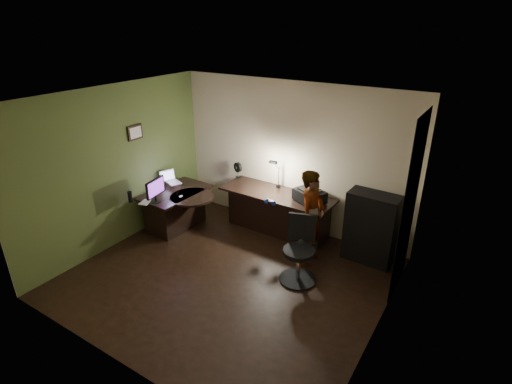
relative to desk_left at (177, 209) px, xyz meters
The scene contains 27 objects.
floor 1.94m from the desk_left, 24.61° to the right, with size 4.50×4.00×0.01m, color black.
ceiling 3.02m from the desk_left, 24.61° to the right, with size 4.50×4.00×0.01m, color silver.
wall_back 2.33m from the desk_left, 34.99° to the left, with size 4.50×0.01×2.70m, color #C8B793.
wall_front 3.43m from the desk_left, 58.25° to the right, with size 4.50×0.01×2.70m, color #C8B793.
wall_left 1.37m from the desk_left, 123.44° to the right, with size 0.01×4.00×2.70m, color #C8B793.
wall_right 4.18m from the desk_left, 11.25° to the right, with size 0.01×4.00×2.70m, color #C8B793.
green_wall_overlay 1.36m from the desk_left, 122.68° to the right, with size 0.00×4.00×2.70m, color #4D5E2A.
arched_doorway 4.09m from the desk_left, ahead, with size 0.01×0.90×2.60m, color black.
french_door 4.24m from the desk_left, 18.70° to the right, with size 0.02×0.92×2.10m, color white.
framed_picture 1.60m from the desk_left, 144.94° to the right, with size 0.04×0.30×0.25m, color black.
desk_left is the anchor object (origin of this frame).
desk_right 1.85m from the desk_left, 26.47° to the left, with size 2.08×0.73×0.78m, color black.
cabinet 3.49m from the desk_left, 13.73° to the left, with size 0.78×0.39×1.18m, color black.
laptop_stand 0.47m from the desk_left, 139.58° to the left, with size 0.21×0.18×0.09m, color silver.
laptop 0.60m from the desk_left, 139.58° to the left, with size 0.31×0.29×0.21m, color silver.
monitor 0.71m from the desk_left, 88.64° to the right, with size 0.09×0.47×0.31m, color black.
mouse 0.47m from the desk_left, 26.91° to the right, with size 0.06×0.09×0.03m, color silver.
phone 0.50m from the desk_left, 55.95° to the right, with size 0.06×0.12×0.01m, color black.
pen 0.38m from the desk_left, 29.83° to the right, with size 0.01×0.14×0.01m, color black.
speaker 0.93m from the desk_left, 115.93° to the right, with size 0.07×0.07×0.19m, color black.
notepad 0.73m from the desk_left, 100.80° to the right, with size 0.16×0.23×0.01m, color silver.
desk_fan 1.39m from the desk_left, 58.78° to the left, with size 0.19×0.11×0.30m, color black.
headphones 1.89m from the desk_left, 11.16° to the left, with size 0.18×0.08×0.09m, color #1D399C.
printer 2.50m from the desk_left, 19.47° to the left, with size 0.49×0.38×0.22m, color black.
desk_lamp 2.02m from the desk_left, 33.41° to the left, with size 0.14×0.27×0.60m, color black.
office_chair 2.69m from the desk_left, ahead, with size 0.56×0.56×1.01m, color black.
person 2.64m from the desk_left, ahead, with size 0.56×0.37×1.57m, color #D8A88C.
Camera 1 is at (3.08, -4.05, 3.67)m, focal length 28.00 mm.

